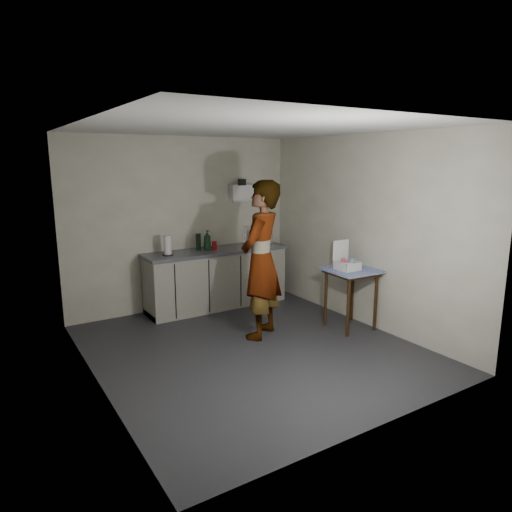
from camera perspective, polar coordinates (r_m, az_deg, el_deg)
ground at (r=5.67m, az=-0.51°, el=-11.46°), size 4.00×4.00×0.00m
wall_back at (r=7.04m, az=-9.08°, el=4.00°), size 3.60×0.02×2.60m
wall_right at (r=6.40m, az=13.26°, el=3.06°), size 0.02×4.00×2.60m
wall_left at (r=4.63m, az=-19.76°, el=-0.60°), size 0.02×4.00×2.60m
ceiling at (r=5.22m, az=-0.57°, el=15.72°), size 3.60×4.00×0.01m
kitchen_counter at (r=7.12m, az=-4.97°, el=-2.98°), size 2.24×0.62×0.91m
wall_shelf at (r=7.38m, az=-1.77°, el=7.98°), size 0.42×0.18×0.37m
side_table at (r=6.24m, az=11.82°, el=-2.56°), size 0.67×0.67×0.82m
standing_man at (r=5.77m, az=0.64°, el=-0.53°), size 0.88×0.82×2.01m
soap_bottle at (r=6.93m, az=-6.11°, el=1.97°), size 0.13×0.13×0.30m
soda_can at (r=6.96m, az=-5.23°, el=1.32°), size 0.07×0.07×0.14m
dark_bottle at (r=6.96m, az=-7.22°, el=1.77°), size 0.07×0.07×0.25m
paper_towel at (r=6.65m, az=-11.00°, el=1.24°), size 0.16×0.16×0.28m
dish_rack at (r=7.43m, az=0.21°, el=2.01°), size 0.41×0.31×0.29m
bakery_box at (r=6.17m, az=11.23°, el=-0.88°), size 0.27×0.28×0.38m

